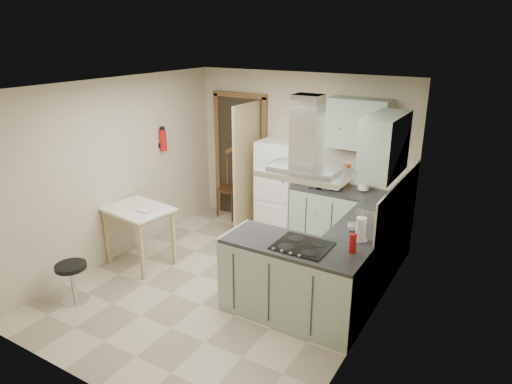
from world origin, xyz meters
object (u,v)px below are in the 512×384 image
Objects in this scene: bentwood_chair at (232,189)px; stool at (73,282)px; extractor_hood at (305,173)px; drop_leaf_table at (140,236)px; fridge at (280,187)px; peninsula at (293,281)px; microwave at (325,179)px.

bentwood_chair is 3.19m from stool.
extractor_hood is at bearing 23.06° from stool.
fridge is at bearing 67.33° from drop_leaf_table.
stool is at bearing -110.91° from fridge.
drop_leaf_table is (-1.14, -1.93, -0.34)m from fridge.
stool is at bearing -81.63° from bentwood_chair.
peninsula is 3.07m from bentwood_chair.
peninsula is 1.53× the size of bentwood_chair.
microwave is at bearing 105.90° from extractor_hood.
stool is at bearing -156.94° from extractor_hood.
microwave is at bearing 5.72° from bentwood_chair.
drop_leaf_table is at bearing -147.63° from microwave.
extractor_hood is 3.08m from stool.
fridge is 1.04m from bentwood_chair.
bentwood_chair reaches higher than peninsula.
peninsula is 2.08m from microwave.
fridge is 1.71× the size of drop_leaf_table.
peninsula is at bearing -32.31° from bentwood_chair.
microwave is at bearing 52.67° from drop_leaf_table.
drop_leaf_table is 1.81× the size of stool.
extractor_hood is at bearing 6.74° from drop_leaf_table.
fridge is 0.82m from microwave.
fridge is 1.48× the size of bentwood_chair.
fridge reaches higher than peninsula.
bentwood_chair reaches higher than drop_leaf_table.
extractor_hood is 3.37m from bentwood_chair.
extractor_hood reaches higher than peninsula.
bentwood_chair is at bearing 137.68° from extractor_hood.
bentwood_chair is at bearing 172.19° from fridge.
microwave is at bearing 57.26° from stool.
bentwood_chair is 1.85m from microwave.
stool is (-2.39, -1.06, -0.21)m from peninsula.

